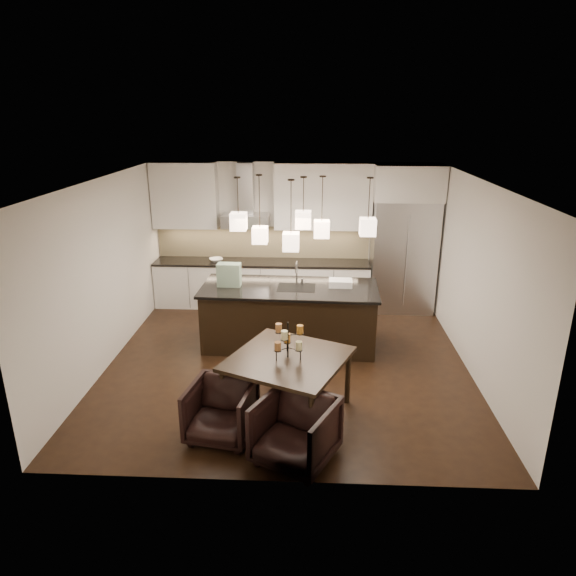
{
  "coord_description": "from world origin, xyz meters",
  "views": [
    {
      "loc": [
        0.36,
        -7.21,
        3.73
      ],
      "look_at": [
        0.0,
        0.2,
        1.15
      ],
      "focal_mm": 32.0,
      "sensor_mm": 36.0,
      "label": 1
    }
  ],
  "objects_px": {
    "island_body": "(289,317)",
    "armchair_left": "(221,411)",
    "dining_table": "(288,386)",
    "armchair_right": "(295,431)",
    "refrigerator": "(403,256)"
  },
  "relations": [
    {
      "from": "dining_table",
      "to": "armchair_left",
      "type": "height_order",
      "value": "dining_table"
    },
    {
      "from": "armchair_left",
      "to": "armchair_right",
      "type": "height_order",
      "value": "armchair_right"
    },
    {
      "from": "armchair_left",
      "to": "armchair_right",
      "type": "bearing_deg",
      "value": -13.57
    },
    {
      "from": "dining_table",
      "to": "armchair_right",
      "type": "xyz_separation_m",
      "value": [
        0.13,
        -0.94,
        -0.03
      ]
    },
    {
      "from": "island_body",
      "to": "dining_table",
      "type": "relative_size",
      "value": 2.06
    },
    {
      "from": "dining_table",
      "to": "armchair_left",
      "type": "relative_size",
      "value": 1.75
    },
    {
      "from": "island_body",
      "to": "armchair_left",
      "type": "bearing_deg",
      "value": -102.62
    },
    {
      "from": "refrigerator",
      "to": "dining_table",
      "type": "bearing_deg",
      "value": -117.84
    },
    {
      "from": "armchair_left",
      "to": "dining_table",
      "type": "bearing_deg",
      "value": 45.53
    },
    {
      "from": "island_body",
      "to": "dining_table",
      "type": "height_order",
      "value": "island_body"
    },
    {
      "from": "armchair_left",
      "to": "armchair_right",
      "type": "relative_size",
      "value": 0.93
    },
    {
      "from": "island_body",
      "to": "refrigerator",
      "type": "bearing_deg",
      "value": 41.86
    },
    {
      "from": "island_body",
      "to": "armchair_right",
      "type": "distance_m",
      "value": 3.03
    },
    {
      "from": "refrigerator",
      "to": "island_body",
      "type": "relative_size",
      "value": 0.78
    },
    {
      "from": "refrigerator",
      "to": "armchair_right",
      "type": "distance_m",
      "value": 5.17
    }
  ]
}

